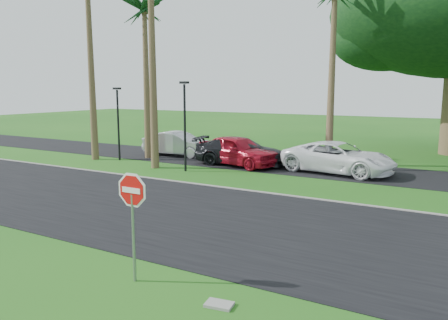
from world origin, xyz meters
The scene contains 13 objects.
ground centered at (0.00, 0.00, 0.00)m, with size 120.00×120.00×0.00m, color #1B5415.
road centered at (0.00, 2.00, 0.01)m, with size 120.00×8.00×0.02m, color black.
parking_strip centered at (0.00, 12.50, 0.01)m, with size 120.00×5.00×0.02m, color black.
curb centered at (0.00, 6.05, 0.03)m, with size 120.00×0.12×0.06m, color gray.
stop_sign_near centered at (0.50, -3.00, 1.77)m, with size 1.05×0.07×2.62m.
palm_left_mid centered at (-10.50, 11.00, 8.68)m, with size 5.00×5.00×10.00m.
streetlight_left centered at (-11.50, 9.50, 2.50)m, with size 0.45×0.25×4.34m.
streetlight_right centered at (-6.00, 8.50, 2.65)m, with size 0.45×0.25×4.64m.
car_silver centered at (-9.37, 12.63, 0.76)m, with size 1.61×4.63×1.53m, color #B5B7BD.
car_red centered at (-4.39, 11.30, 0.84)m, with size 1.99×4.94×1.68m, color #A90E21.
car_dark centered at (-4.35, 11.66, 0.77)m, with size 2.16×5.31×1.54m, color black.
car_minivan centered at (1.10, 11.89, 0.79)m, with size 2.62×5.68×1.58m, color white.
utility_slab centered at (2.73, -3.06, 0.03)m, with size 0.55×0.35×0.06m, color gray.
Camera 1 is at (6.80, -10.08, 4.29)m, focal length 35.00 mm.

